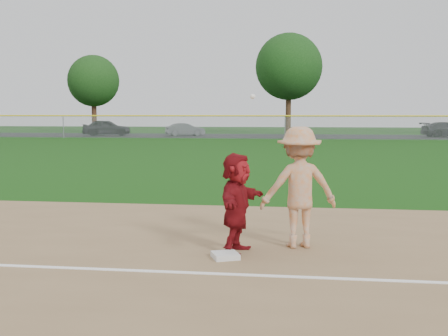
# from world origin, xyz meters

# --- Properties ---
(ground) EXTENTS (160.00, 160.00, 0.00)m
(ground) POSITION_xyz_m (0.00, 0.00, 0.00)
(ground) COLOR #12400C
(ground) RESTS_ON ground
(foul_line) EXTENTS (60.00, 0.10, 0.01)m
(foul_line) POSITION_xyz_m (0.00, -0.80, 0.03)
(foul_line) COLOR white
(foul_line) RESTS_ON infield_dirt
(parking_asphalt) EXTENTS (120.00, 10.00, 0.01)m
(parking_asphalt) POSITION_xyz_m (0.00, 46.00, 0.01)
(parking_asphalt) COLOR black
(parking_asphalt) RESTS_ON ground
(first_base) EXTENTS (0.51, 0.51, 0.09)m
(first_base) POSITION_xyz_m (0.22, 0.08, 0.06)
(first_base) COLOR silver
(first_base) RESTS_ON infield_dirt
(base_runner) EXTENTS (0.81, 1.58, 1.63)m
(base_runner) POSITION_xyz_m (0.35, 0.49, 0.84)
(base_runner) COLOR maroon
(base_runner) RESTS_ON infield_dirt
(car_left) EXTENTS (4.96, 2.93, 1.58)m
(car_left) POSITION_xyz_m (-17.62, 44.79, 0.80)
(car_left) COLOR black
(car_left) RESTS_ON parking_asphalt
(car_mid) EXTENTS (3.99, 2.72, 1.24)m
(car_mid) POSITION_xyz_m (-9.87, 45.37, 0.63)
(car_mid) COLOR #4F5256
(car_mid) RESTS_ON parking_asphalt
(car_right) EXTENTS (5.10, 2.94, 1.39)m
(car_right) POSITION_xyz_m (14.88, 46.18, 0.71)
(car_right) COLOR black
(car_right) RESTS_ON parking_asphalt
(first_base_play) EXTENTS (1.52, 1.20, 2.57)m
(first_base_play) POSITION_xyz_m (1.34, 1.02, 1.04)
(first_base_play) COLOR #A8A8AB
(first_base_play) RESTS_ON infield_dirt
(outfield_fence) EXTENTS (110.00, 0.12, 110.00)m
(outfield_fence) POSITION_xyz_m (0.00, 40.00, 1.96)
(outfield_fence) COLOR #999EA0
(outfield_fence) RESTS_ON ground
(tree_1) EXTENTS (5.80, 5.80, 8.75)m
(tree_1) POSITION_xyz_m (-22.00, 53.00, 5.83)
(tree_1) COLOR #392115
(tree_1) RESTS_ON ground
(tree_2) EXTENTS (7.00, 7.00, 10.58)m
(tree_2) POSITION_xyz_m (0.00, 51.50, 7.06)
(tree_2) COLOR #3B2615
(tree_2) RESTS_ON ground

